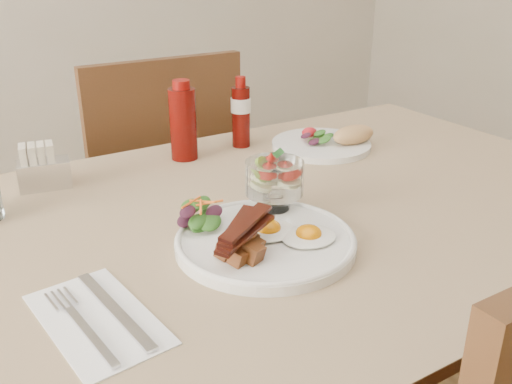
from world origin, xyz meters
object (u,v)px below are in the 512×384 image
object	(u,v)px
second_plate	(329,142)
sugar_caddy	(42,169)
table	(289,249)
hot_sauce_bottle	(241,113)
fruit_cup	(274,178)
main_plate	(265,242)
ketchup_bottle	(183,123)
chair_far	(156,195)

from	to	relation	value
second_plate	sugar_caddy	size ratio (longest dim) A/B	2.23
table	hot_sauce_bottle	bearing A→B (deg)	74.32
fruit_cup	sugar_caddy	distance (m)	0.46
second_plate	hot_sauce_bottle	size ratio (longest dim) A/B	1.43
main_plate	ketchup_bottle	size ratio (longest dim) A/B	1.62
second_plate	sugar_caddy	distance (m)	0.62
fruit_cup	ketchup_bottle	bearing A→B (deg)	90.66
main_plate	fruit_cup	bearing A→B (deg)	49.85
fruit_cup	second_plate	xyz separation A→B (m)	(0.31, 0.24, -0.06)
hot_sauce_bottle	table	bearing A→B (deg)	-105.68
chair_far	sugar_caddy	bearing A→B (deg)	-135.90
main_plate	hot_sauce_bottle	distance (m)	0.49
second_plate	ketchup_bottle	world-z (taller)	ketchup_bottle
table	ketchup_bottle	bearing A→B (deg)	99.26
hot_sauce_bottle	main_plate	bearing A→B (deg)	-115.96
sugar_caddy	fruit_cup	bearing A→B (deg)	-37.71
hot_sauce_bottle	second_plate	bearing A→B (deg)	-35.94
chair_far	hot_sauce_bottle	world-z (taller)	chair_far
ketchup_bottle	second_plate	bearing A→B (deg)	-19.77
chair_far	second_plate	world-z (taller)	chair_far
chair_far	hot_sauce_bottle	distance (m)	0.46
table	ketchup_bottle	size ratio (longest dim) A/B	7.71
chair_far	main_plate	distance (m)	0.81
fruit_cup	ketchup_bottle	world-z (taller)	ketchup_bottle
second_plate	table	bearing A→B (deg)	-140.06
main_plate	sugar_caddy	world-z (taller)	sugar_caddy
second_plate	hot_sauce_bottle	bearing A→B (deg)	144.06
chair_far	second_plate	bearing A→B (deg)	-60.03
hot_sauce_bottle	sugar_caddy	size ratio (longest dim) A/B	1.56
table	sugar_caddy	distance (m)	0.49
main_plate	fruit_cup	world-z (taller)	fruit_cup
main_plate	sugar_caddy	bearing A→B (deg)	118.90
fruit_cup	second_plate	size ratio (longest dim) A/B	0.43
table	chair_far	xyz separation A→B (m)	(0.00, 0.66, -0.14)
main_plate	hot_sauce_bottle	xyz separation A→B (m)	(0.21, 0.44, 0.07)
main_plate	table	bearing A→B (deg)	41.04
hot_sauce_bottle	sugar_caddy	bearing A→B (deg)	-178.10
hot_sauce_bottle	ketchup_bottle	bearing A→B (deg)	-177.29
table	chair_far	world-z (taller)	chair_far
chair_far	table	bearing A→B (deg)	-90.00
chair_far	fruit_cup	distance (m)	0.75
fruit_cup	second_plate	world-z (taller)	fruit_cup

